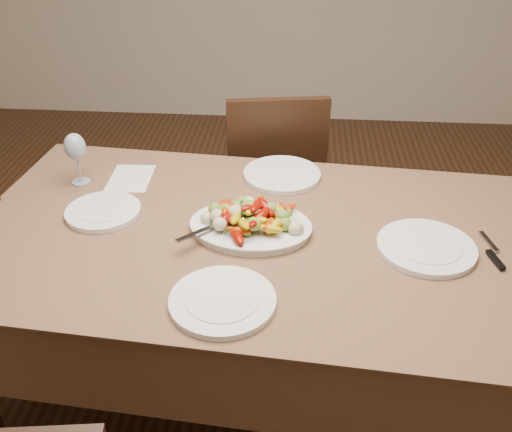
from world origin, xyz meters
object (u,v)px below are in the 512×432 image
object	(u,v)px
plate_far	(282,175)
plate_near	(223,301)
plate_left	(103,212)
plate_right	(426,247)
wine_glass	(77,157)
serving_platter	(251,228)
chair_far	(272,181)
dining_table	(256,322)

from	to	relation	value
plate_far	plate_near	size ratio (longest dim) A/B	1.00
plate_left	plate_near	distance (m)	0.61
plate_right	plate_far	size ratio (longest dim) A/B	1.04
plate_right	wine_glass	world-z (taller)	wine_glass
serving_platter	plate_left	xyz separation A→B (m)	(-0.50, 0.06, -0.00)
plate_near	wine_glass	distance (m)	0.87
serving_platter	plate_far	xyz separation A→B (m)	(0.08, 0.37, -0.00)
chair_far	plate_near	bearing A→B (deg)	77.47
plate_right	chair_far	bearing A→B (deg)	119.47
plate_left	plate_far	distance (m)	0.66
dining_table	plate_near	distance (m)	0.52
dining_table	chair_far	size ratio (longest dim) A/B	1.94
plate_right	plate_left	bearing A→B (deg)	173.31
plate_left	chair_far	bearing A→B (deg)	56.66
serving_platter	plate_right	size ratio (longest dim) A/B	1.26
serving_platter	plate_left	bearing A→B (deg)	172.63
dining_table	plate_near	bearing A→B (deg)	-100.02
plate_right	plate_far	bearing A→B (deg)	136.58
chair_far	serving_platter	size ratio (longest dim) A/B	2.54
plate_left	plate_far	xyz separation A→B (m)	(0.58, 0.31, 0.00)
plate_far	plate_left	bearing A→B (deg)	-152.07
plate_right	plate_far	xyz separation A→B (m)	(-0.45, 0.43, 0.00)
dining_table	plate_right	world-z (taller)	plate_right
plate_left	wine_glass	distance (m)	0.27
chair_far	plate_near	size ratio (longest dim) A/B	3.31
serving_platter	plate_far	size ratio (longest dim) A/B	1.31
chair_far	plate_far	world-z (taller)	chair_far
plate_right	plate_far	distance (m)	0.62
chair_far	wine_glass	bearing A→B (deg)	31.87
serving_platter	plate_left	world-z (taller)	serving_platter
dining_table	plate_far	xyz separation A→B (m)	(0.07, 0.38, 0.39)
plate_left	plate_near	size ratio (longest dim) A/B	0.86
chair_far	plate_far	distance (m)	0.57
plate_near	plate_left	bearing A→B (deg)	137.62
dining_table	plate_right	bearing A→B (deg)	-5.73
dining_table	plate_left	size ratio (longest dim) A/B	7.43
plate_left	plate_right	xyz separation A→B (m)	(1.04, -0.12, 0.00)
chair_far	wine_glass	xyz separation A→B (m)	(-0.67, -0.59, 0.39)
dining_table	serving_platter	xyz separation A→B (m)	(-0.02, 0.00, 0.39)
chair_far	plate_far	bearing A→B (deg)	87.84
serving_platter	plate_right	world-z (taller)	serving_platter
wine_glass	chair_far	bearing A→B (deg)	41.27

